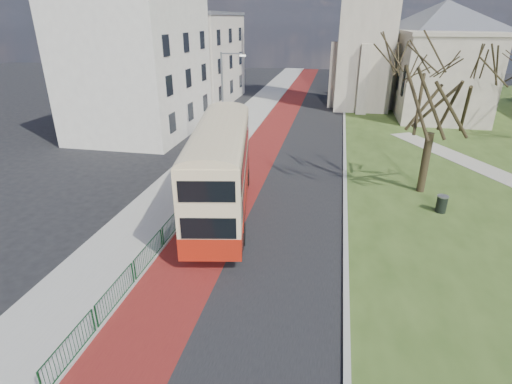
% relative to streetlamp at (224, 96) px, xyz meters
% --- Properties ---
extents(ground, '(160.00, 160.00, 0.00)m').
position_rel_streetlamp_xyz_m(ground, '(4.35, -18.00, -4.59)').
color(ground, black).
rests_on(ground, ground).
extents(road_carriageway, '(9.00, 120.00, 0.01)m').
position_rel_streetlamp_xyz_m(road_carriageway, '(5.85, 2.00, -4.59)').
color(road_carriageway, black).
rests_on(road_carriageway, ground).
extents(bus_lane, '(3.40, 120.00, 0.01)m').
position_rel_streetlamp_xyz_m(bus_lane, '(3.15, 2.00, -4.59)').
color(bus_lane, '#591414').
rests_on(bus_lane, ground).
extents(pavement_west, '(4.00, 120.00, 0.12)m').
position_rel_streetlamp_xyz_m(pavement_west, '(-0.65, 2.00, -4.53)').
color(pavement_west, gray).
rests_on(pavement_west, ground).
extents(kerb_west, '(0.25, 120.00, 0.13)m').
position_rel_streetlamp_xyz_m(kerb_west, '(1.35, 2.00, -4.53)').
color(kerb_west, '#999993').
rests_on(kerb_west, ground).
extents(kerb_east, '(0.25, 80.00, 0.13)m').
position_rel_streetlamp_xyz_m(kerb_east, '(10.45, 4.00, -4.53)').
color(kerb_east, '#999993').
rests_on(kerb_east, ground).
extents(pedestrian_railing, '(0.07, 24.00, 1.12)m').
position_rel_streetlamp_xyz_m(pedestrian_railing, '(1.40, -14.00, -4.04)').
color(pedestrian_railing, '#0E3E1B').
rests_on(pedestrian_railing, ground).
extents(street_block_near, '(10.30, 14.30, 13.00)m').
position_rel_streetlamp_xyz_m(street_block_near, '(-9.65, 4.00, 1.92)').
color(street_block_near, beige).
rests_on(street_block_near, ground).
extents(street_block_far, '(10.30, 16.30, 11.50)m').
position_rel_streetlamp_xyz_m(street_block_far, '(-9.65, 20.00, 1.17)').
color(street_block_far, beige).
rests_on(street_block_far, ground).
extents(streetlamp, '(2.13, 0.18, 8.00)m').
position_rel_streetlamp_xyz_m(streetlamp, '(0.00, 0.00, 0.00)').
color(streetlamp, gray).
rests_on(streetlamp, pavement_west).
extents(bus, '(5.13, 12.69, 5.17)m').
position_rel_streetlamp_xyz_m(bus, '(3.24, -12.58, -1.64)').
color(bus, maroon).
rests_on(bus, ground).
extents(winter_tree_near, '(8.92, 8.92, 10.25)m').
position_rel_streetlamp_xyz_m(winter_tree_near, '(15.37, -7.00, 2.54)').
color(winter_tree_near, '#2D2616').
rests_on(winter_tree_near, grass_green).
extents(litter_bin, '(0.73, 0.73, 1.05)m').
position_rel_streetlamp_xyz_m(litter_bin, '(16.00, -10.09, -4.03)').
color(litter_bin, black).
rests_on(litter_bin, grass_green).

